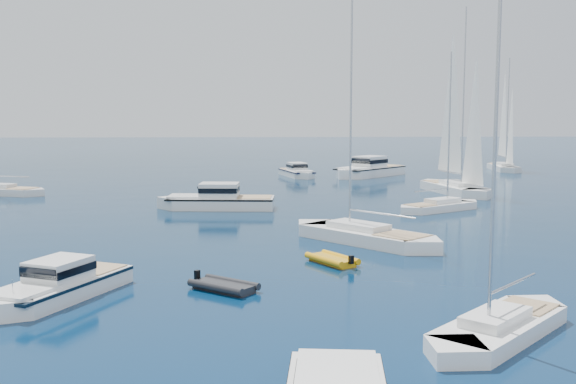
% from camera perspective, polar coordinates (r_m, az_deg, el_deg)
% --- Properties ---
extents(ground, '(400.00, 400.00, 0.00)m').
position_cam_1_polar(ground, '(32.41, 6.90, -8.41)').
color(ground, '#08274D').
rests_on(ground, ground).
extents(motor_cruiser_left, '(6.14, 9.21, 2.33)m').
position_cam_1_polar(motor_cruiser_left, '(32.86, -18.83, -8.52)').
color(motor_cruiser_left, white).
rests_on(motor_cruiser_left, ground).
extents(motor_cruiser_centre, '(11.30, 4.24, 2.91)m').
position_cam_1_polar(motor_cruiser_centre, '(59.85, -5.99, -1.41)').
color(motor_cruiser_centre, silver).
rests_on(motor_cruiser_centre, ground).
extents(motor_cruiser_distant, '(12.05, 11.92, 3.41)m').
position_cam_1_polar(motor_cruiser_distant, '(90.20, 6.78, 1.32)').
color(motor_cruiser_distant, white).
rests_on(motor_cruiser_distant, ground).
extents(motor_cruiser_horizon, '(5.02, 9.42, 2.37)m').
position_cam_1_polar(motor_cruiser_horizon, '(89.14, 0.79, 1.30)').
color(motor_cruiser_horizon, silver).
rests_on(motor_cruiser_horizon, ground).
extents(sailboat_fore, '(8.72, 8.81, 14.46)m').
position_cam_1_polar(sailboat_fore, '(27.42, 17.37, -11.52)').
color(sailboat_fore, white).
rests_on(sailboat_fore, ground).
extents(sailboat_mid_r, '(10.76, 11.56, 18.44)m').
position_cam_1_polar(sailboat_mid_r, '(44.66, 6.42, -4.20)').
color(sailboat_mid_r, white).
rests_on(sailboat_mid_r, ground).
extents(sailboat_centre, '(9.45, 7.15, 14.07)m').
position_cam_1_polar(sailboat_centre, '(59.96, 12.63, -1.52)').
color(sailboat_centre, white).
rests_on(sailboat_centre, ground).
extents(sailboat_sails_r, '(6.08, 13.80, 19.66)m').
position_cam_1_polar(sailboat_sails_r, '(73.33, 13.83, -0.07)').
color(sailboat_sails_r, white).
rests_on(sailboat_sails_r, ground).
extents(sailboat_far_l, '(11.18, 6.21, 15.95)m').
position_cam_1_polar(sailboat_far_l, '(75.75, -22.96, -0.20)').
color(sailboat_far_l, silver).
rests_on(sailboat_far_l, ground).
extents(sailboat_sails_far, '(4.05, 11.61, 16.73)m').
position_cam_1_polar(sailboat_sails_far, '(103.80, 17.68, 1.76)').
color(sailboat_sails_far, silver).
rests_on(sailboat_sails_far, ground).
extents(tender_yellow, '(3.33, 3.81, 0.95)m').
position_cam_1_polar(tender_yellow, '(38.28, 3.74, -6.02)').
color(tender_yellow, orange).
rests_on(tender_yellow, ground).
extents(tender_grey_near, '(3.88, 3.62, 0.95)m').
position_cam_1_polar(tender_grey_near, '(32.72, -5.42, -8.25)').
color(tender_grey_near, black).
rests_on(tender_grey_near, ground).
extents(tender_grey_far, '(4.50, 3.39, 0.95)m').
position_cam_1_polar(tender_grey_far, '(60.81, -5.42, -1.27)').
color(tender_grey_far, black).
rests_on(tender_grey_far, ground).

